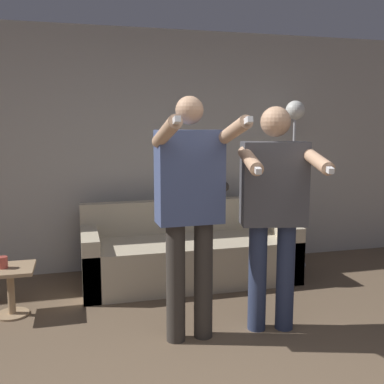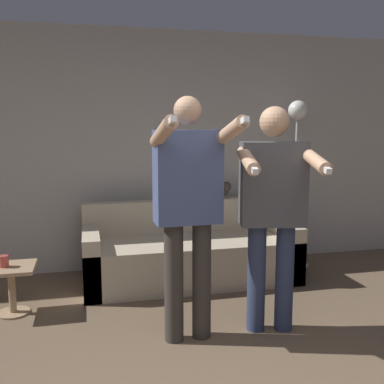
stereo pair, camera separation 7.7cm
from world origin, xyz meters
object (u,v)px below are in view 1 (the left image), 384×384
at_px(person_left, 190,201).
at_px(cup, 3,262).
at_px(couch, 189,254).
at_px(side_table, 10,282).
at_px(floor_lamp, 294,150).
at_px(cat, 213,191).
at_px(person_right, 274,203).

relative_size(person_left, cup, 18.47).
height_order(couch, cup, couch).
distance_m(person_left, side_table, 1.73).
bearing_deg(floor_lamp, cat, 171.69).
height_order(person_left, cup, person_left).
relative_size(side_table, cup, 4.28).
distance_m(cat, cup, 2.24).
bearing_deg(cat, person_left, -112.65).
bearing_deg(side_table, cat, 21.55).
xyz_separation_m(side_table, cup, (-0.05, -0.00, 0.17)).
bearing_deg(cup, side_table, 0.23).
xyz_separation_m(couch, cat, (0.35, 0.32, 0.60)).
distance_m(person_left, floor_lamp, 2.14).
bearing_deg(side_table, couch, 16.08).
relative_size(couch, cup, 22.16).
xyz_separation_m(cat, floor_lamp, (0.89, -0.13, 0.44)).
height_order(cat, floor_lamp, floor_lamp).
bearing_deg(person_left, floor_lamp, 41.34).
bearing_deg(couch, floor_lamp, 8.55).
bearing_deg(person_right, side_table, 169.63).
height_order(couch, person_right, person_right).
bearing_deg(person_left, person_right, -1.92).
height_order(couch, cat, cat).
bearing_deg(floor_lamp, person_right, -121.71).
height_order(floor_lamp, side_table, floor_lamp).
height_order(person_right, floor_lamp, floor_lamp).
bearing_deg(cup, person_left, -29.61).
bearing_deg(cat, floor_lamp, -8.31).
height_order(side_table, cup, cup).
bearing_deg(person_left, cat, 65.44).
height_order(person_right, cat, person_right).
bearing_deg(person_left, cup, 148.48).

